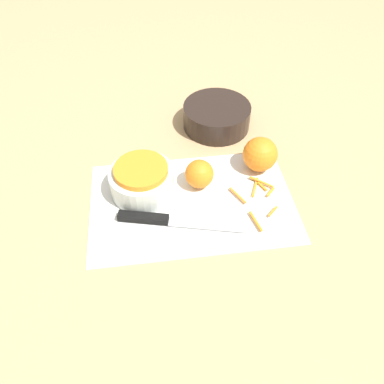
{
  "coord_description": "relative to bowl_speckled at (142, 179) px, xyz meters",
  "views": [
    {
      "loc": [
        -0.07,
        -0.55,
        0.64
      ],
      "look_at": [
        0.0,
        0.0,
        0.04
      ],
      "focal_mm": 35.0,
      "sensor_mm": 36.0,
      "label": 1
    }
  ],
  "objects": [
    {
      "name": "bowl_dark",
      "position": [
        0.21,
        0.22,
        -0.01
      ],
      "size": [
        0.18,
        0.18,
        0.06
      ],
      "color": "black",
      "rests_on": "ground_plane"
    },
    {
      "name": "peel_pile",
      "position": [
        0.25,
        -0.05,
        -0.03
      ],
      "size": [
        0.1,
        0.16,
        0.01
      ],
      "color": "orange",
      "rests_on": "cutting_board"
    },
    {
      "name": "cutting_board",
      "position": [
        0.11,
        -0.05,
        -0.04
      ],
      "size": [
        0.45,
        0.29,
        0.01
      ],
      "color": "silver",
      "rests_on": "ground_plane"
    },
    {
      "name": "orange_left",
      "position": [
        0.28,
        0.04,
        0.01
      ],
      "size": [
        0.08,
        0.08,
        0.08
      ],
      "color": "orange",
      "rests_on": "cutting_board"
    },
    {
      "name": "knife",
      "position": [
        0.03,
        -0.1,
        -0.03
      ],
      "size": [
        0.27,
        0.09,
        0.02
      ],
      "rotation": [
        0.0,
        0.0,
        -0.24
      ],
      "color": "black",
      "rests_on": "cutting_board"
    },
    {
      "name": "bowl_speckled",
      "position": [
        0.0,
        0.0,
        0.0
      ],
      "size": [
        0.15,
        0.15,
        0.07
      ],
      "color": "silver",
      "rests_on": "cutting_board"
    },
    {
      "name": "orange_right",
      "position": [
        0.13,
        0.0,
        -0.0
      ],
      "size": [
        0.07,
        0.07,
        0.07
      ],
      "color": "orange",
      "rests_on": "cutting_board"
    },
    {
      "name": "ground_plane",
      "position": [
        0.11,
        -0.05,
        -0.04
      ],
      "size": [
        4.0,
        4.0,
        0.0
      ],
      "primitive_type": "plane",
      "color": "tan"
    }
  ]
}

